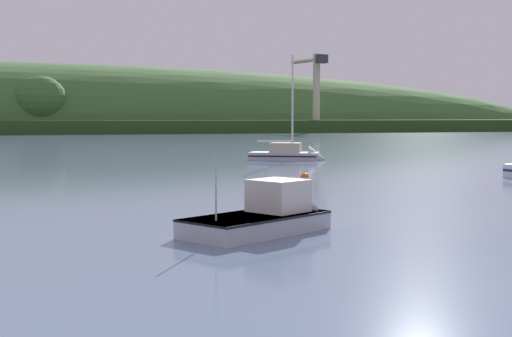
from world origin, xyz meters
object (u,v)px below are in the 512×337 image
Objects in this scene: sailboat_near_mooring at (293,157)px; fishing_boat_moored at (269,221)px; mooring_buoy_midchannel at (305,177)px; dockside_crane at (316,94)px.

sailboat_near_mooring is 1.75× the size of fishing_boat_moored.
fishing_boat_moored is 9.52× the size of mooring_buoy_midchannel.
dockside_crane is at bearing 67.92° from mooring_buoy_midchannel.
mooring_buoy_midchannel is at bearing 35.67° from fishing_boat_moored.
fishing_boat_moored is 23.38m from mooring_buoy_midchannel.
sailboat_near_mooring is 19.04m from mooring_buoy_midchannel.
mooring_buoy_midchannel is at bearing -79.11° from sailboat_near_mooring.
fishing_boat_moored is (-60.94, -148.10, -9.40)m from dockside_crane.
fishing_boat_moored is at bearing -114.06° from mooring_buoy_midchannel.
sailboat_near_mooring is at bearing 72.45° from mooring_buoy_midchannel.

